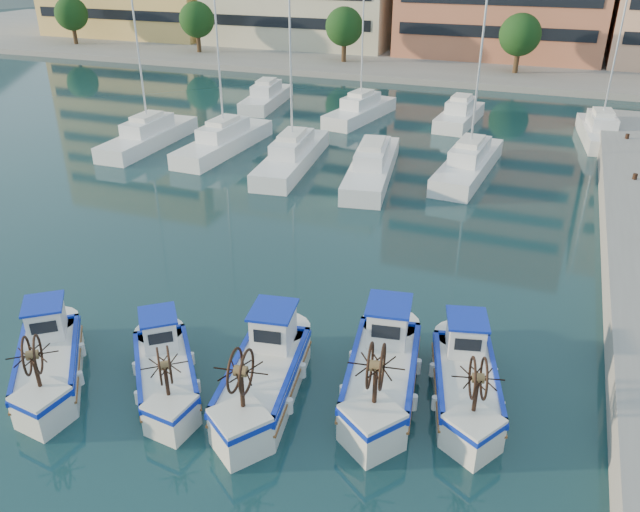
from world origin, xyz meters
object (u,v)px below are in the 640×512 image
at_px(fishing_boat_b, 165,367).
at_px(fishing_boat_d, 383,367).
at_px(fishing_boat_e, 466,377).
at_px(fishing_boat_c, 265,372).
at_px(fishing_boat_a, 48,358).

bearing_deg(fishing_boat_b, fishing_boat_d, -18.72).
bearing_deg(fishing_boat_e, fishing_boat_c, -174.98).
height_order(fishing_boat_a, fishing_boat_c, fishing_boat_c).
bearing_deg(fishing_boat_e, fishing_boat_b, -176.59).
bearing_deg(fishing_boat_b, fishing_boat_e, -20.67).
bearing_deg(fishing_boat_a, fishing_boat_d, -19.95).
height_order(fishing_boat_a, fishing_boat_b, fishing_boat_a).
bearing_deg(fishing_boat_d, fishing_boat_c, -165.25).
relative_size(fishing_boat_c, fishing_boat_d, 0.98).
relative_size(fishing_boat_a, fishing_boat_c, 0.90).
bearing_deg(fishing_boat_c, fishing_boat_a, -174.96).
bearing_deg(fishing_boat_e, fishing_boat_d, 178.15).
bearing_deg(fishing_boat_a, fishing_boat_c, -23.13).
bearing_deg(fishing_boat_d, fishing_boat_b, -169.68).
distance_m(fishing_boat_a, fishing_boat_d, 10.31).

